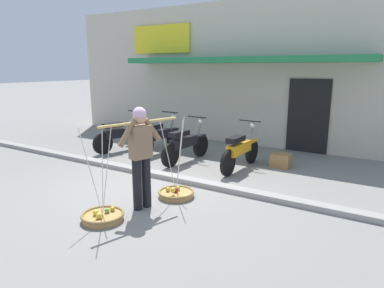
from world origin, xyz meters
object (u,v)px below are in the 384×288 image
object	(u,v)px
motorcycle_nearest_shop	(121,135)
fruit_vendor	(141,151)
fruit_basket_left_side	(103,216)
motorcycle_second_in_row	(159,136)
wooden_crate	(281,160)
fruit_basket_right_side	(176,193)
motorcycle_third_in_row	(185,144)
motorcycle_end_of_row	(240,150)

from	to	relation	value
motorcycle_nearest_shop	fruit_vendor	bearing A→B (deg)	-42.32
fruit_basket_left_side	motorcycle_second_in_row	bearing A→B (deg)	115.08
motorcycle_second_in_row	wooden_crate	distance (m)	3.30
fruit_basket_right_side	motorcycle_third_in_row	distance (m)	2.39
fruit_basket_left_side	motorcycle_third_in_row	world-z (taller)	fruit_basket_left_side
motorcycle_second_in_row	motorcycle_end_of_row	distance (m)	2.53
wooden_crate	fruit_basket_right_side	bearing A→B (deg)	-109.63
fruit_vendor	motorcycle_end_of_row	size ratio (longest dim) A/B	0.93
motorcycle_nearest_shop	motorcycle_second_in_row	world-z (taller)	same
motorcycle_second_in_row	fruit_vendor	bearing A→B (deg)	-57.53
fruit_vendor	motorcycle_second_in_row	world-z (taller)	fruit_vendor
fruit_basket_left_side	motorcycle_third_in_row	size ratio (longest dim) A/B	0.80
fruit_basket_right_side	fruit_basket_left_side	bearing A→B (deg)	-106.61
fruit_basket_left_side	motorcycle_end_of_row	bearing A→B (deg)	78.97
motorcycle_second_in_row	motorcycle_end_of_row	size ratio (longest dim) A/B	1.00
fruit_vendor	fruit_basket_right_side	size ratio (longest dim) A/B	1.17
fruit_basket_right_side	motorcycle_second_in_row	size ratio (longest dim) A/B	0.80
fruit_basket_left_side	wooden_crate	distance (m)	4.51
motorcycle_third_in_row	motorcycle_end_of_row	bearing A→B (deg)	4.70
motorcycle_nearest_shop	motorcycle_end_of_row	xyz separation A→B (m)	(3.59, 0.07, 0.00)
fruit_basket_right_side	motorcycle_end_of_row	distance (m)	2.24
motorcycle_nearest_shop	wooden_crate	world-z (taller)	motorcycle_nearest_shop
fruit_basket_right_side	motorcycle_end_of_row	world-z (taller)	fruit_basket_right_side
fruit_basket_left_side	motorcycle_nearest_shop	size ratio (longest dim) A/B	0.81
fruit_vendor	motorcycle_third_in_row	size ratio (longest dim) A/B	0.93
fruit_vendor	wooden_crate	size ratio (longest dim) A/B	3.85
motorcycle_nearest_shop	wooden_crate	bearing A→B (deg)	9.95
fruit_basket_right_side	wooden_crate	size ratio (longest dim) A/B	3.30
motorcycle_end_of_row	fruit_vendor	bearing A→B (deg)	-99.63
motorcycle_end_of_row	motorcycle_nearest_shop	bearing A→B (deg)	-178.87
fruit_basket_right_side	motorcycle_second_in_row	xyz separation A→B (m)	(-2.23, 2.49, 0.38)
fruit_basket_left_side	motorcycle_nearest_shop	xyz separation A→B (m)	(-2.89, 3.52, 0.38)
fruit_basket_left_side	motorcycle_nearest_shop	bearing A→B (deg)	129.38
fruit_basket_left_side	motorcycle_nearest_shop	distance (m)	4.57
motorcycle_third_in_row	fruit_basket_left_side	bearing A→B (deg)	-78.43
motorcycle_third_in_row	wooden_crate	distance (m)	2.32
wooden_crate	motorcycle_second_in_row	bearing A→B (deg)	-173.12
fruit_basket_left_side	motorcycle_third_in_row	distance (m)	3.56
motorcycle_nearest_shop	motorcycle_end_of_row	bearing A→B (deg)	1.13
motorcycle_end_of_row	motorcycle_third_in_row	bearing A→B (deg)	-175.30
motorcycle_second_in_row	wooden_crate	xyz separation A→B (m)	(3.26, 0.39, -0.29)
fruit_basket_left_side	motorcycle_end_of_row	size ratio (longest dim) A/B	0.80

